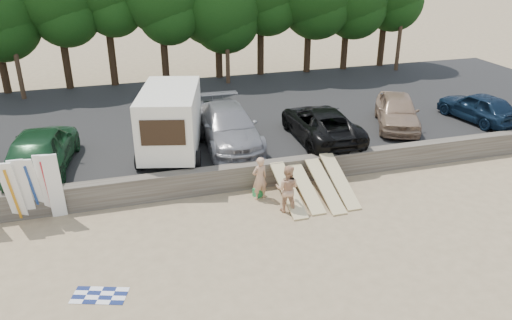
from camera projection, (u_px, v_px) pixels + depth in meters
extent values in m
plane|color=tan|center=(280.00, 223.00, 17.37)|extent=(120.00, 120.00, 0.00)
cube|color=#6B6356|center=(256.00, 175.00, 19.80)|extent=(44.00, 0.50, 1.00)
cube|color=#282828|center=(216.00, 118.00, 26.43)|extent=(44.00, 14.50, 0.70)
cylinder|color=#382616|center=(2.00, 62.00, 28.92)|extent=(0.44, 0.44, 3.62)
cylinder|color=#382616|center=(65.00, 56.00, 29.75)|extent=(0.44, 0.44, 3.96)
cylinder|color=#382616|center=(111.00, 51.00, 30.40)|extent=(0.44, 0.44, 4.16)
cylinder|color=#382616|center=(164.00, 53.00, 30.80)|extent=(0.44, 0.44, 3.77)
cylinder|color=#382616|center=(219.00, 52.00, 32.29)|extent=(0.44, 0.44, 3.36)
cylinder|color=#382616|center=(261.00, 44.00, 32.88)|extent=(0.44, 0.44, 4.05)
cylinder|color=#382616|center=(308.00, 42.00, 33.51)|extent=(0.44, 0.44, 4.00)
cylinder|color=#382616|center=(345.00, 42.00, 34.34)|extent=(0.44, 0.44, 3.71)
cylinder|color=#382616|center=(382.00, 38.00, 35.23)|extent=(0.44, 0.44, 3.93)
cylinder|color=#473321|center=(8.00, 18.00, 26.70)|extent=(0.26, 0.26, 9.00)
cylinder|color=#473321|center=(226.00, 9.00, 29.79)|extent=(0.26, 0.26, 9.00)
cylinder|color=#473321|center=(403.00, 3.00, 32.89)|extent=(0.26, 0.26, 9.00)
cube|color=white|center=(170.00, 119.00, 20.50)|extent=(3.23, 4.83, 2.43)
cube|color=black|center=(163.00, 133.00, 18.38)|extent=(1.62, 0.45, 0.99)
cylinder|color=black|center=(139.00, 161.00, 19.66)|extent=(0.39, 0.76, 0.73)
cylinder|color=black|center=(198.00, 160.00, 19.74)|extent=(0.39, 0.76, 0.73)
cylinder|color=black|center=(150.00, 135.00, 22.28)|extent=(0.39, 0.76, 0.73)
cylinder|color=black|center=(202.00, 134.00, 22.36)|extent=(0.39, 0.76, 0.73)
imported|color=#173F21|center=(42.00, 148.00, 19.42)|extent=(2.83, 5.55, 1.81)
imported|color=gray|center=(229.00, 126.00, 21.96)|extent=(2.49, 5.76, 1.65)
imported|color=black|center=(321.00, 123.00, 22.49)|extent=(2.63, 5.45, 1.50)
imported|color=#9C7E63|center=(397.00, 111.00, 24.01)|extent=(3.59, 4.96, 1.57)
imported|color=#0D1D31|center=(479.00, 107.00, 24.73)|extent=(2.41, 4.54, 1.47)
cube|color=white|center=(13.00, 193.00, 16.79)|extent=(0.58, 0.86, 2.51)
cube|color=white|center=(23.00, 190.00, 16.93)|extent=(0.51, 0.72, 2.53)
cube|color=white|center=(33.00, 188.00, 17.07)|extent=(0.62, 0.89, 2.50)
cube|color=white|center=(47.00, 186.00, 17.16)|extent=(0.57, 0.62, 2.56)
cube|color=white|center=(55.00, 186.00, 17.13)|extent=(0.52, 0.54, 2.57)
cube|color=#D2BD84|center=(288.00, 189.00, 18.61)|extent=(0.56, 2.87, 1.02)
cube|color=#D2BD84|center=(305.00, 186.00, 18.94)|extent=(0.56, 2.89, 0.93)
cube|color=#D2BD84|center=(325.00, 186.00, 18.91)|extent=(0.56, 2.87, 1.02)
cube|color=#D2BD84|center=(339.00, 180.00, 19.17)|extent=(0.56, 2.82, 1.14)
imported|color=tan|center=(260.00, 178.00, 18.68)|extent=(0.71, 0.55, 1.72)
imported|color=tan|center=(287.00, 189.00, 17.82)|extent=(1.09, 1.01, 1.79)
cube|color=green|center=(259.00, 192.00, 19.16)|extent=(0.46, 0.42, 0.32)
cube|color=orange|center=(258.00, 190.00, 19.41)|extent=(0.33, 0.28, 0.22)
plane|color=white|center=(100.00, 295.00, 13.85)|extent=(1.90, 1.90, 0.00)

